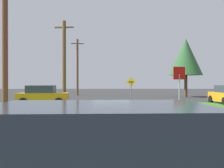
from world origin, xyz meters
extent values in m
plane|color=#313131|center=(0.00, 0.00, 0.00)|extent=(120.00, 120.00, 0.00)
cube|color=yellow|center=(0.00, -8.00, 0.01)|extent=(0.20, 14.00, 0.01)
cylinder|color=#9EA0A8|center=(4.35, -0.85, 1.19)|extent=(0.07, 0.07, 2.37)
cube|color=red|center=(4.35, -0.85, 2.45)|extent=(0.80, 0.22, 0.81)
cylinder|color=black|center=(8.92, 6.01, 0.34)|extent=(0.25, 0.69, 0.68)
cube|color=orange|center=(-5.39, 3.64, 0.64)|extent=(4.06, 2.17, 0.76)
cube|color=#2D3842|center=(-5.56, 3.63, 1.32)|extent=(2.27, 1.83, 0.60)
cylinder|color=black|center=(-4.11, 4.67, 0.34)|extent=(0.69, 0.26, 0.68)
cylinder|color=black|center=(-3.99, 2.79, 0.34)|extent=(0.69, 0.26, 0.68)
cylinder|color=black|center=(-6.79, 4.50, 0.34)|extent=(0.69, 0.26, 0.68)
cylinder|color=black|center=(-6.67, 2.62, 0.34)|extent=(0.69, 0.26, 0.68)
cube|color=#2D3842|center=(-0.21, -15.39, 1.32)|extent=(2.44, 1.82, 0.60)
cylinder|color=brown|center=(-4.91, -5.69, 4.27)|extent=(0.26, 0.26, 8.54)
cylinder|color=brown|center=(-4.35, 7.54, 3.82)|extent=(0.34, 0.34, 7.64)
cube|color=brown|center=(-4.35, 7.54, 7.02)|extent=(1.80, 0.30, 0.12)
cylinder|color=brown|center=(-4.64, 20.77, 4.00)|extent=(0.30, 0.30, 8.00)
cube|color=brown|center=(-4.64, 20.77, 7.36)|extent=(1.79, 0.42, 0.12)
cylinder|color=slate|center=(1.94, 7.62, 0.95)|extent=(0.08, 0.08, 1.90)
cube|color=yellow|center=(1.94, 7.62, 1.90)|extent=(0.90, 0.18, 0.91)
cube|color=black|center=(1.94, 7.62, 1.90)|extent=(0.45, 0.11, 0.10)
cylinder|color=brown|center=(9.57, 16.39, 1.39)|extent=(0.39, 0.39, 2.77)
cone|color=#2D5E2F|center=(9.57, 16.39, 5.07)|extent=(4.18, 4.18, 4.60)
camera|label=1|loc=(-0.11, -18.43, 1.87)|focal=44.31mm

